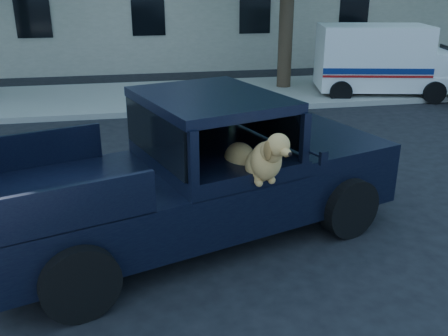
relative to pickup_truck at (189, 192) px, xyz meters
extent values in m
plane|color=black|center=(-0.84, -0.65, -0.67)|extent=(120.00, 120.00, 0.00)
cube|color=gray|center=(-0.84, 8.55, -0.60)|extent=(60.00, 4.00, 0.15)
cylinder|color=#332619|center=(4.16, 8.95, 1.53)|extent=(0.44, 0.44, 4.40)
cube|color=black|center=(0.08, 0.05, 0.00)|extent=(5.95, 3.77, 0.71)
cube|color=black|center=(1.96, 0.67, 0.44)|extent=(2.19, 2.53, 0.17)
cube|color=black|center=(0.33, 0.13, 1.25)|extent=(2.22, 2.47, 0.13)
cube|color=black|center=(1.15, 0.41, 0.88)|extent=(0.83, 1.83, 0.60)
cube|color=black|center=(0.69, -0.26, 0.20)|extent=(0.74, 0.74, 0.41)
cube|color=black|center=(1.56, -0.87, 0.70)|extent=(0.12, 0.08, 0.17)
cube|color=silver|center=(6.82, 7.62, -0.17)|extent=(4.15, 2.53, 0.46)
cube|color=silver|center=(6.46, 7.70, 0.75)|extent=(3.43, 2.38, 1.38)
cube|color=silver|center=(8.31, 7.30, 0.39)|extent=(1.17, 1.84, 0.64)
cube|color=navy|center=(6.27, 6.84, 0.25)|extent=(3.06, 0.69, 0.17)
cube|color=#9E0F0F|center=(6.27, 6.84, 0.10)|extent=(3.06, 0.69, 0.06)
camera|label=1|loc=(-0.71, -6.25, 2.77)|focal=40.00mm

